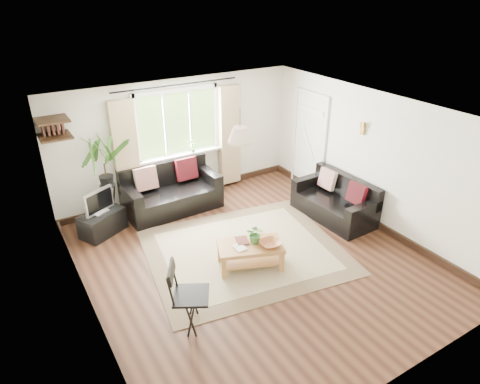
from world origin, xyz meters
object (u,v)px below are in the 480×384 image
folding_chair (191,297)px  sofa_right (334,199)px  coffee_table (250,255)px  tv_stand (103,223)px  palm_stand (107,182)px  sofa_back (172,190)px

folding_chair → sofa_right: bearing=-41.7°
coffee_table → tv_stand: size_ratio=1.29×
palm_stand → coffee_table: bearing=-59.9°
sofa_right → folding_chair: (-3.50, -1.19, 0.10)m
tv_stand → palm_stand: palm_stand is taller
sofa_right → tv_stand: 4.22m
coffee_table → folding_chair: size_ratio=1.05×
tv_stand → sofa_right: bearing=-50.6°
sofa_right → tv_stand: sofa_right is taller
tv_stand → palm_stand: size_ratio=0.46×
sofa_back → tv_stand: (-1.40, -0.18, -0.22)m
palm_stand → folding_chair: (0.12, -3.18, -0.36)m
tv_stand → folding_chair: bearing=-109.8°
sofa_right → tv_stand: bearing=-115.4°
sofa_right → folding_chair: bearing=-73.1°
sofa_back → sofa_right: bearing=-38.3°
sofa_right → coffee_table: (-2.18, -0.50, -0.17)m
sofa_right → folding_chair: folding_chair is taller
sofa_back → coffee_table: size_ratio=1.82×
sofa_back → coffee_table: (0.29, -2.36, -0.22)m
sofa_right → palm_stand: bearing=-120.7°
coffee_table → sofa_back: bearing=97.0°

